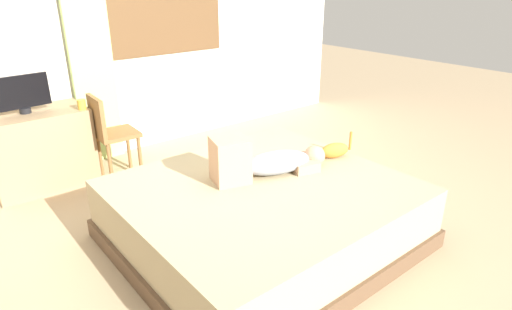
% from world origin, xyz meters
% --- Properties ---
extents(ground_plane, '(16.00, 16.00, 0.00)m').
position_xyz_m(ground_plane, '(0.00, 0.00, 0.00)').
color(ground_plane, tan).
extents(back_wall_with_window, '(6.40, 0.14, 2.90)m').
position_xyz_m(back_wall_with_window, '(0.01, 2.45, 1.45)').
color(back_wall_with_window, silver).
rests_on(back_wall_with_window, ground).
extents(bed, '(2.03, 1.86, 0.48)m').
position_xyz_m(bed, '(-0.05, -0.06, 0.24)').
color(bed, brown).
rests_on(bed, ground).
extents(person_lying, '(0.94, 0.48, 0.34)m').
position_xyz_m(person_lying, '(0.08, 0.07, 0.60)').
color(person_lying, '#8C939E').
rests_on(person_lying, bed).
extents(cat, '(0.35, 0.18, 0.21)m').
position_xyz_m(cat, '(0.74, -0.04, 0.55)').
color(cat, '#C67A2D').
rests_on(cat, bed).
extents(desk, '(0.90, 0.56, 0.74)m').
position_xyz_m(desk, '(-1.06, 2.05, 0.37)').
color(desk, '#997A56').
rests_on(desk, ground).
extents(tv_monitor, '(0.48, 0.10, 0.35)m').
position_xyz_m(tv_monitor, '(-1.12, 2.05, 0.92)').
color(tv_monitor, black).
rests_on(tv_monitor, desk).
extents(cup, '(0.08, 0.08, 0.09)m').
position_xyz_m(cup, '(-0.67, 1.84, 0.79)').
color(cup, gold).
rests_on(cup, desk).
extents(chair_by_desk, '(0.40, 0.40, 0.86)m').
position_xyz_m(chair_by_desk, '(-0.48, 1.75, 0.51)').
color(chair_by_desk, brown).
rests_on(chair_by_desk, ground).
extents(curtain_left, '(0.44, 0.06, 2.55)m').
position_xyz_m(curtain_left, '(-0.36, 2.33, 1.27)').
color(curtain_left, '#ADCC75').
rests_on(curtain_left, ground).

